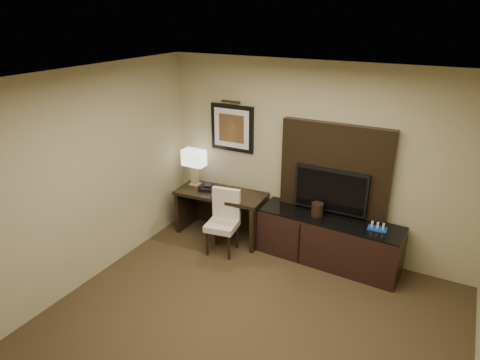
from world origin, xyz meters
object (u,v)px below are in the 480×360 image
Objects in this scene: tv at (331,190)px; ice_bucket at (317,209)px; desk at (221,214)px; credenza at (328,240)px; minibar_tray at (378,226)px; desk_chair at (222,225)px; desk_phone at (206,187)px; table_lamp at (194,169)px.

tv reaches higher than ice_bucket.
tv is at bearing 49.97° from ice_bucket.
desk is 1.68m from credenza.
minibar_tray is at bearing 0.88° from credenza.
desk_chair is at bearing -159.33° from ice_bucket.
credenza is 1.97m from desk_phone.
ice_bucket is (1.24, 0.47, 0.33)m from desk_chair.
desk reaches higher than credenza.
tv is 1.15× the size of desk_chair.
desk is 1.36× the size of tv.
credenza is at bearing -11.99° from desk_phone.
ice_bucket reaches higher than minibar_tray.
desk_phone is at bearing -21.54° from table_lamp.
desk is 2.34m from minibar_tray.
desk is 7.40× the size of ice_bucket.
credenza is at bearing 9.99° from desk_chair.
ice_bucket is (-0.12, -0.15, -0.25)m from tv.
desk_phone is (-1.92, -0.09, 0.44)m from credenza.
minibar_tray is (2.82, -0.05, -0.28)m from table_lamp.
tv reaches higher than minibar_tray.
minibar_tray is at bearing -13.14° from desk_phone.
credenza is at bearing 177.91° from minibar_tray.
tv is at bearing 166.70° from minibar_tray.
table_lamp is at bearing 168.48° from desk.
credenza is at bearing -1.84° from desk.
desk_phone is at bearing -178.60° from minibar_tray.
desk_phone reaches higher than desk.
credenza is at bearing -67.50° from tv.
ice_bucket is 0.78× the size of minibar_tray.
tv is 4.93× the size of desk_phone.
ice_bucket is at bearing -1.87° from desk.
tv is 1.87× the size of table_lamp.
ice_bucket reaches higher than desk_phone.
desk_chair reaches higher than minibar_tray.
tv is 0.32m from ice_bucket.
desk_chair reaches higher than desk.
table_lamp is (-0.78, 0.49, 0.56)m from desk_chair.
desk_chair reaches higher than desk_phone.
desk_chair is at bearing -52.04° from desk_phone.
desk is 1.56× the size of desk_chair.
tv is at bearing -7.63° from desk_phone.
desk is at bearing -6.13° from desk_phone.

